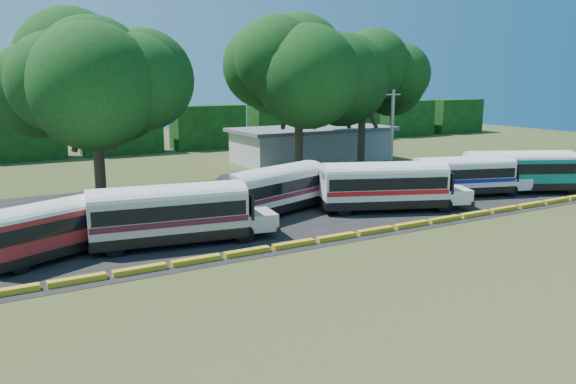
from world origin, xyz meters
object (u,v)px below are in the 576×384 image
bus_cream_west (172,211)px  bus_white_red (386,183)px  bus_teal (521,169)px  tree_west (93,74)px  bus_red (61,224)px

bus_cream_west → bus_white_red: size_ratio=0.99×
bus_teal → tree_west: (-32.50, 11.46, 7.84)m
bus_red → tree_west: (4.31, 10.68, 8.08)m
bus_white_red → bus_teal: size_ratio=1.02×
bus_cream_west → bus_white_red: bus_white_red is taller
bus_red → bus_white_red: 22.44m
bus_red → bus_white_red: bearing=-25.3°
bus_white_red → tree_west: tree_west is taller
bus_red → bus_white_red: (22.44, -0.39, 0.24)m
bus_red → bus_teal: bearing=-25.5°
bus_cream_west → tree_west: (-1.66, 11.70, 7.87)m
bus_red → bus_white_red: size_ratio=0.87×
bus_white_red → bus_cream_west: bearing=-156.0°
bus_cream_west → bus_red: bearing=178.7°
bus_cream_west → tree_west: tree_west is taller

